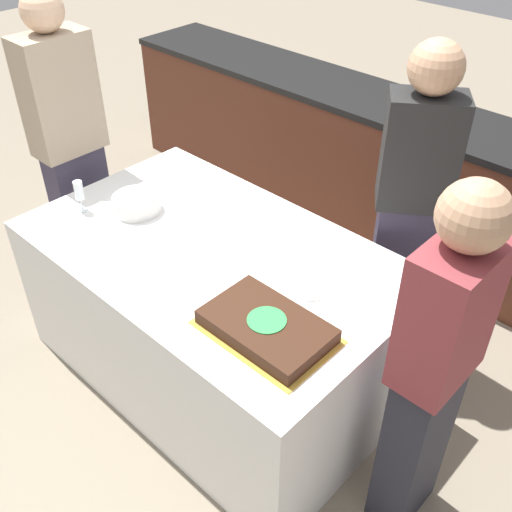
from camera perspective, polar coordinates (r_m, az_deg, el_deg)
ground_plane at (r=3.18m, az=-3.51°, el=-10.55°), size 14.00×14.00×0.00m
back_counter at (r=3.91m, az=13.58°, el=7.26°), size 4.40×0.58×0.92m
dining_table at (r=2.91m, az=-3.80°, el=-5.45°), size 1.75×1.07×0.77m
cake at (r=2.24m, az=1.02°, el=-6.74°), size 0.51×0.34×0.07m
plate_stack at (r=2.95m, az=-11.30°, el=4.92°), size 0.23×0.23×0.08m
wine_glass at (r=2.98m, az=-16.49°, el=5.87°), size 0.06×0.06×0.16m
side_plate_near_cake at (r=2.46m, az=5.06°, el=-2.83°), size 0.20×0.20×0.00m
person_cutting_cake at (r=2.84m, az=14.48°, el=4.55°), size 0.38×0.35×1.64m
person_seated_left at (r=3.38m, az=-17.23°, el=9.78°), size 0.20×0.36×1.69m
person_seated_right at (r=2.15m, az=16.58°, el=-10.29°), size 0.22×0.33×1.55m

